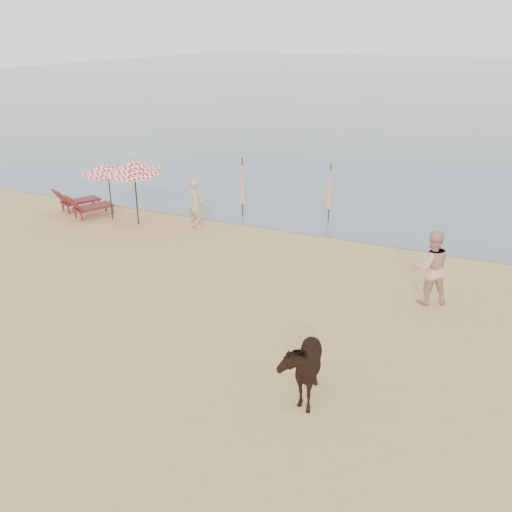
{
  "coord_description": "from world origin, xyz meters",
  "views": [
    {
      "loc": [
        5.7,
        -7.36,
        6.55
      ],
      "look_at": [
        0.0,
        5.0,
        1.1
      ],
      "focal_mm": 40.0,
      "sensor_mm": 36.0,
      "label": 1
    }
  ],
  "objects_px": {
    "lounger_cluster_left": "(81,203)",
    "umbrella_closed_left": "(242,181)",
    "umbrella_open_left_a": "(108,168)",
    "umbrella_open_left_b": "(134,166)",
    "beachgoer_left": "(196,204)",
    "umbrella_closed_right": "(330,186)",
    "cow": "(301,364)",
    "beachgoer_right_a": "(431,267)"
  },
  "relations": [
    {
      "from": "lounger_cluster_left",
      "to": "umbrella_closed_left",
      "type": "xyz_separation_m",
      "value": [
        5.71,
        2.22,
        0.94
      ]
    },
    {
      "from": "umbrella_open_left_a",
      "to": "umbrella_open_left_b",
      "type": "xyz_separation_m",
      "value": [
        1.21,
        -0.07,
        0.21
      ]
    },
    {
      "from": "umbrella_open_left_a",
      "to": "beachgoer_left",
      "type": "distance_m",
      "value": 3.51
    },
    {
      "from": "umbrella_open_left_b",
      "to": "umbrella_open_left_a",
      "type": "bearing_deg",
      "value": 163.78
    },
    {
      "from": "umbrella_closed_left",
      "to": "umbrella_closed_right",
      "type": "distance_m",
      "value": 3.18
    },
    {
      "from": "lounger_cluster_left",
      "to": "umbrella_open_left_b",
      "type": "height_order",
      "value": "umbrella_open_left_b"
    },
    {
      "from": "umbrella_closed_right",
      "to": "umbrella_closed_left",
      "type": "bearing_deg",
      "value": -166.9
    },
    {
      "from": "umbrella_open_left_a",
      "to": "lounger_cluster_left",
      "type": "bearing_deg",
      "value": -176.6
    },
    {
      "from": "umbrella_closed_right",
      "to": "cow",
      "type": "height_order",
      "value": "umbrella_closed_right"
    },
    {
      "from": "umbrella_open_left_b",
      "to": "cow",
      "type": "xyz_separation_m",
      "value": [
        8.91,
        -7.19,
        -1.42
      ]
    },
    {
      "from": "lounger_cluster_left",
      "to": "beachgoer_left",
      "type": "bearing_deg",
      "value": 28.61
    },
    {
      "from": "umbrella_open_left_b",
      "to": "umbrella_closed_left",
      "type": "distance_m",
      "value": 3.9
    },
    {
      "from": "umbrella_open_left_b",
      "to": "beachgoer_right_a",
      "type": "relative_size",
      "value": 1.24
    },
    {
      "from": "umbrella_closed_right",
      "to": "cow",
      "type": "distance_m",
      "value": 10.66
    },
    {
      "from": "umbrella_closed_left",
      "to": "cow",
      "type": "bearing_deg",
      "value": -58.36
    },
    {
      "from": "lounger_cluster_left",
      "to": "beachgoer_right_a",
      "type": "height_order",
      "value": "beachgoer_right_a"
    },
    {
      "from": "umbrella_open_left_a",
      "to": "cow",
      "type": "relative_size",
      "value": 1.29
    },
    {
      "from": "umbrella_open_left_b",
      "to": "beachgoer_right_a",
      "type": "height_order",
      "value": "umbrella_open_left_b"
    },
    {
      "from": "umbrella_closed_right",
      "to": "cow",
      "type": "xyz_separation_m",
      "value": [
        2.78,
        -10.27,
        -0.65
      ]
    },
    {
      "from": "beachgoer_left",
      "to": "lounger_cluster_left",
      "type": "bearing_deg",
      "value": 12.41
    },
    {
      "from": "umbrella_open_left_b",
      "to": "umbrella_closed_left",
      "type": "xyz_separation_m",
      "value": [
        3.03,
        2.35,
        -0.74
      ]
    },
    {
      "from": "lounger_cluster_left",
      "to": "beachgoer_right_a",
      "type": "distance_m",
      "value": 13.34
    },
    {
      "from": "umbrella_open_left_b",
      "to": "umbrella_closed_left",
      "type": "relative_size",
      "value": 1.09
    },
    {
      "from": "lounger_cluster_left",
      "to": "umbrella_open_left_a",
      "type": "distance_m",
      "value": 2.07
    },
    {
      "from": "lounger_cluster_left",
      "to": "umbrella_closed_left",
      "type": "distance_m",
      "value": 6.19
    },
    {
      "from": "beachgoer_left",
      "to": "umbrella_closed_left",
      "type": "bearing_deg",
      "value": -108.03
    },
    {
      "from": "umbrella_closed_left",
      "to": "beachgoer_right_a",
      "type": "xyz_separation_m",
      "value": [
        7.43,
        -4.44,
        -0.39
      ]
    },
    {
      "from": "umbrella_closed_left",
      "to": "beachgoer_left",
      "type": "relative_size",
      "value": 1.25
    },
    {
      "from": "umbrella_closed_right",
      "to": "beachgoer_right_a",
      "type": "distance_m",
      "value": 6.75
    },
    {
      "from": "lounger_cluster_left",
      "to": "umbrella_open_left_b",
      "type": "bearing_deg",
      "value": 21.4
    },
    {
      "from": "lounger_cluster_left",
      "to": "beachgoer_left",
      "type": "height_order",
      "value": "beachgoer_left"
    },
    {
      "from": "umbrella_open_left_a",
      "to": "beachgoer_right_a",
      "type": "height_order",
      "value": "umbrella_open_left_a"
    },
    {
      "from": "umbrella_open_left_b",
      "to": "umbrella_closed_left",
      "type": "height_order",
      "value": "umbrella_open_left_b"
    },
    {
      "from": "umbrella_open_left_a",
      "to": "beachgoer_left",
      "type": "relative_size",
      "value": 1.18
    },
    {
      "from": "umbrella_closed_right",
      "to": "beachgoer_left",
      "type": "bearing_deg",
      "value": -147.28
    },
    {
      "from": "umbrella_open_left_b",
      "to": "beachgoer_left",
      "type": "xyz_separation_m",
      "value": [
        2.13,
        0.5,
        -1.21
      ]
    },
    {
      "from": "beachgoer_right_a",
      "to": "umbrella_open_left_b",
      "type": "bearing_deg",
      "value": -38.86
    },
    {
      "from": "umbrella_open_left_a",
      "to": "umbrella_closed_left",
      "type": "height_order",
      "value": "umbrella_closed_left"
    },
    {
      "from": "umbrella_closed_right",
      "to": "lounger_cluster_left",
      "type": "bearing_deg",
      "value": -161.52
    },
    {
      "from": "umbrella_open_left_a",
      "to": "umbrella_closed_right",
      "type": "xyz_separation_m",
      "value": [
        7.34,
        3.0,
        -0.56
      ]
    },
    {
      "from": "lounger_cluster_left",
      "to": "umbrella_closed_left",
      "type": "bearing_deg",
      "value": 45.44
    },
    {
      "from": "umbrella_closed_left",
      "to": "umbrella_open_left_b",
      "type": "bearing_deg",
      "value": -142.19
    }
  ]
}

